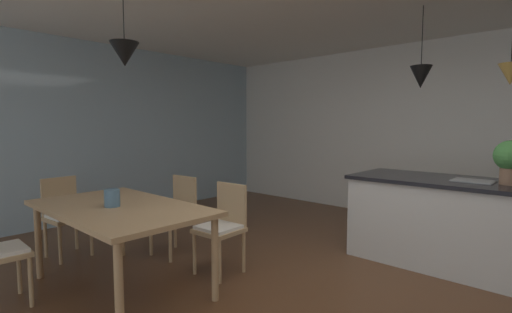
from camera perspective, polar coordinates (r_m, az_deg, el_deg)
ground_plane at (r=3.34m, az=11.08°, el=-21.35°), size 10.00×8.40×0.04m
wall_back_kitchen at (r=6.03m, az=27.71°, el=3.35°), size 10.00×0.12×2.70m
window_wall_left_glazing at (r=6.17m, az=-22.90°, el=3.55°), size 0.06×8.40×2.70m
dining_table at (r=3.47m, az=-20.45°, el=-8.26°), size 1.73×0.99×0.75m
chair_far_right at (r=3.69m, az=-5.21°, el=-10.52°), size 0.42×0.42×0.87m
chair_window_end at (r=4.62m, az=-27.49°, el=-7.88°), size 0.43×0.43×0.87m
chair_far_left at (r=4.28m, az=-12.34°, el=-8.44°), size 0.43×0.43×0.87m
kitchen_island at (r=4.32m, az=28.59°, el=-8.98°), size 2.04×0.91×0.91m
pendant_over_table at (r=3.39m, az=-19.74°, el=14.75°), size 0.24×0.24×0.75m
pendant_over_island_main at (r=4.34m, az=24.23°, el=11.22°), size 0.22×0.22×0.86m
pendant_over_island_aux at (r=4.16m, az=34.82°, el=10.50°), size 0.21×0.21×0.88m
potted_plant_on_island at (r=4.14m, az=34.78°, el=-0.26°), size 0.28×0.28×0.41m
vase_on_dining_table at (r=3.42m, az=-21.46°, el=-6.02°), size 0.13×0.13×0.15m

